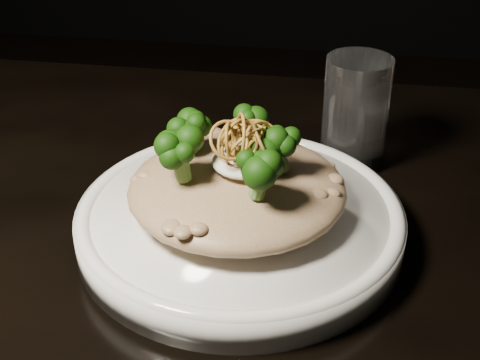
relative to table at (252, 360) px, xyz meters
name	(u,v)px	position (x,y,z in m)	size (l,w,h in m)	color
table	(252,360)	(0.00, 0.00, 0.00)	(1.10, 0.80, 0.75)	black
plate	(240,223)	(-0.02, 0.06, 0.10)	(0.27, 0.27, 0.03)	white
risotto	(237,188)	(-0.02, 0.06, 0.13)	(0.17, 0.17, 0.04)	brown
broccoli	(236,143)	(-0.02, 0.06, 0.17)	(0.11, 0.11, 0.04)	black
cheese	(244,162)	(-0.02, 0.06, 0.16)	(0.05, 0.05, 0.01)	white
shallots	(247,138)	(-0.01, 0.05, 0.18)	(0.05, 0.05, 0.03)	brown
drinking_glass	(355,113)	(0.07, 0.20, 0.14)	(0.06, 0.06, 0.11)	white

